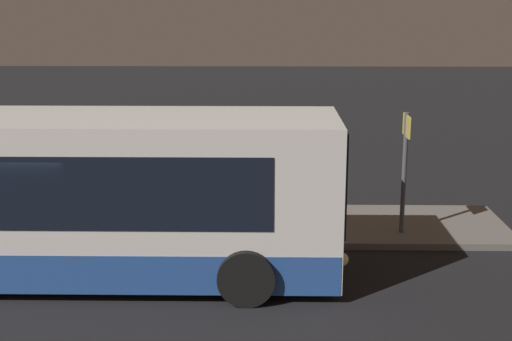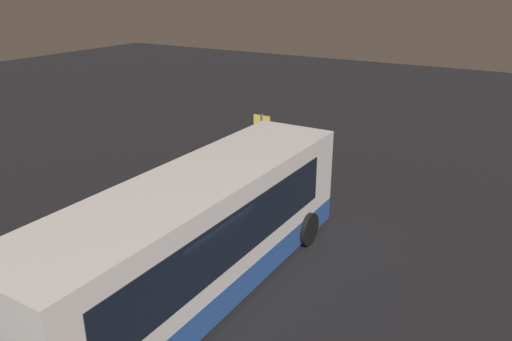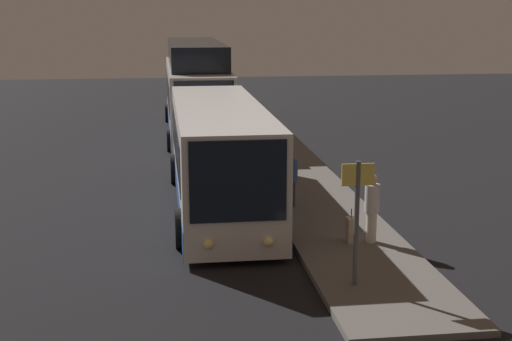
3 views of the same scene
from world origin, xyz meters
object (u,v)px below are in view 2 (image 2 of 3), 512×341
suitcase (205,195)px  passenger_waiting (193,175)px  bus_lead (199,237)px  passenger_boarding (156,225)px  sign_post (262,140)px

suitcase → passenger_waiting: bearing=84.6°
bus_lead → passenger_boarding: bus_lead is taller
bus_lead → passenger_waiting: (4.13, 3.39, -0.45)m
bus_lead → sign_post: 7.16m
sign_post → suitcase: bearing=166.6°
passenger_boarding → suitcase: passenger_boarding is taller
suitcase → sign_post: sign_post is taller
passenger_boarding → suitcase: size_ratio=1.90×
bus_lead → passenger_boarding: size_ratio=6.44×
bus_lead → suitcase: size_ratio=12.24×
passenger_boarding → suitcase: bearing=-92.5°
suitcase → sign_post: (2.71, -0.64, 1.34)m
passenger_boarding → suitcase: 3.56m
passenger_waiting → sign_post: size_ratio=0.65×
suitcase → sign_post: bearing=-13.4°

